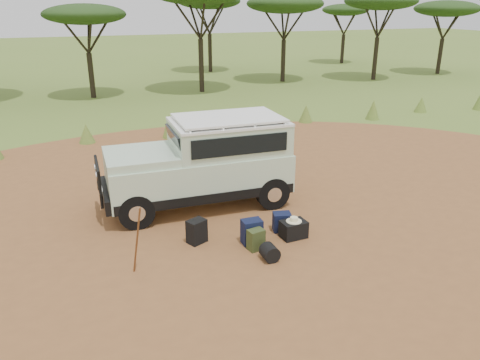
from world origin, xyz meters
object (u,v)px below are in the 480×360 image
object	(u,v)px
walking_staff	(137,241)
hard_case	(294,229)
safari_vehicle	(204,164)
backpack_black	(197,231)
backpack_olive	(256,240)
backpack_navy	(252,232)
duffel_navy	(282,222)

from	to	relation	value
walking_staff	hard_case	world-z (taller)	walking_staff
safari_vehicle	walking_staff	distance (m)	3.45
safari_vehicle	hard_case	distance (m)	2.87
safari_vehicle	hard_case	world-z (taller)	safari_vehicle
backpack_black	backpack_olive	distance (m)	1.29
walking_staff	safari_vehicle	bearing A→B (deg)	14.85
safari_vehicle	backpack_black	xyz separation A→B (m)	(-0.77, -1.88, -0.81)
walking_staff	backpack_black	size ratio (longest dim) A/B	2.73
backpack_black	backpack_navy	distance (m)	1.17
backpack_black	backpack_navy	bearing A→B (deg)	-47.47
walking_staff	backpack_black	distance (m)	1.64
walking_staff	backpack_navy	bearing A→B (deg)	-28.56
backpack_black	hard_case	size ratio (longest dim) A/B	0.97
hard_case	safari_vehicle	bearing A→B (deg)	114.20
safari_vehicle	duffel_navy	xyz separation A→B (m)	(1.16, -2.05, -0.86)
backpack_black	duffel_navy	xyz separation A→B (m)	(1.93, -0.16, -0.04)
duffel_navy	backpack_olive	bearing A→B (deg)	-131.85
backpack_olive	duffel_navy	world-z (taller)	backpack_olive
backpack_olive	hard_case	bearing A→B (deg)	1.56
backpack_black	hard_case	world-z (taller)	backpack_black
duffel_navy	hard_case	size ratio (longest dim) A/B	0.80
duffel_navy	backpack_navy	bearing A→B (deg)	-146.26
backpack_navy	backpack_olive	bearing A→B (deg)	-94.11
hard_case	backpack_black	bearing A→B (deg)	161.89
backpack_olive	safari_vehicle	bearing A→B (deg)	86.03
duffel_navy	hard_case	distance (m)	0.39
backpack_navy	backpack_black	bearing A→B (deg)	157.88
backpack_navy	hard_case	world-z (taller)	backpack_navy
backpack_black	walking_staff	bearing A→B (deg)	-174.14
backpack_olive	hard_case	distance (m)	1.00
backpack_black	hard_case	distance (m)	2.10
safari_vehicle	backpack_black	world-z (taller)	safari_vehicle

